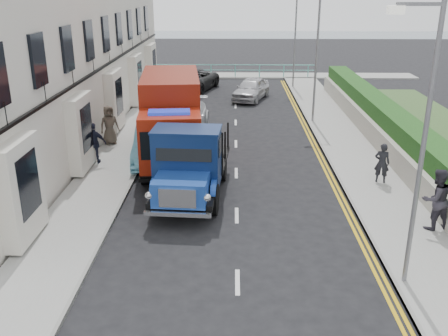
# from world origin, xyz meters

# --- Properties ---
(ground) EXTENTS (120.00, 120.00, 0.00)m
(ground) POSITION_xyz_m (0.00, 0.00, 0.00)
(ground) COLOR black
(ground) RESTS_ON ground
(pavement_west) EXTENTS (2.40, 38.00, 0.12)m
(pavement_west) POSITION_xyz_m (-5.20, 9.00, 0.06)
(pavement_west) COLOR gray
(pavement_west) RESTS_ON ground
(pavement_east) EXTENTS (2.60, 38.00, 0.12)m
(pavement_east) POSITION_xyz_m (5.30, 9.00, 0.06)
(pavement_east) COLOR gray
(pavement_east) RESTS_ON ground
(promenade) EXTENTS (30.00, 2.50, 0.12)m
(promenade) POSITION_xyz_m (0.00, 29.00, 0.06)
(promenade) COLOR gray
(promenade) RESTS_ON ground
(sea_plane) EXTENTS (120.00, 120.00, 0.00)m
(sea_plane) POSITION_xyz_m (0.00, 60.00, 0.00)
(sea_plane) COLOR slate
(sea_plane) RESTS_ON ground
(garden_east) EXTENTS (1.45, 28.00, 1.75)m
(garden_east) POSITION_xyz_m (7.21, 9.00, 0.90)
(garden_east) COLOR #B2AD9E
(garden_east) RESTS_ON ground
(seafront_railing) EXTENTS (13.00, 0.08, 1.11)m
(seafront_railing) POSITION_xyz_m (0.00, 28.20, 0.58)
(seafront_railing) COLOR #59B2A5
(seafront_railing) RESTS_ON ground
(lamp_near) EXTENTS (1.23, 0.18, 7.00)m
(lamp_near) POSITION_xyz_m (4.18, -2.00, 4.00)
(lamp_near) COLOR slate
(lamp_near) RESTS_ON ground
(lamp_mid) EXTENTS (1.23, 0.18, 7.00)m
(lamp_mid) POSITION_xyz_m (4.18, 14.00, 4.00)
(lamp_mid) COLOR slate
(lamp_mid) RESTS_ON ground
(lamp_far) EXTENTS (1.23, 0.18, 7.00)m
(lamp_far) POSITION_xyz_m (4.18, 24.00, 4.00)
(lamp_far) COLOR slate
(lamp_far) RESTS_ON ground
(bedford_lorry) EXTENTS (2.64, 5.87, 2.71)m
(bedford_lorry) POSITION_xyz_m (-1.69, 3.11, 1.25)
(bedford_lorry) COLOR black
(bedford_lorry) RESTS_ON ground
(red_lorry) EXTENTS (3.08, 7.18, 3.66)m
(red_lorry) POSITION_xyz_m (-2.81, 7.63, 1.95)
(red_lorry) COLOR black
(red_lorry) RESTS_ON ground
(parked_car_front) EXTENTS (2.08, 4.07, 1.33)m
(parked_car_front) POSITION_xyz_m (-3.09, 7.00, 0.66)
(parked_car_front) COLOR black
(parked_car_front) RESTS_ON ground
(parked_car_mid) EXTENTS (1.95, 4.83, 1.56)m
(parked_car_mid) POSITION_xyz_m (-3.54, 7.62, 0.78)
(parked_car_mid) COLOR #5AA6C1
(parked_car_mid) RESTS_ON ground
(parked_car_rear) EXTENTS (2.35, 5.23, 1.49)m
(parked_car_rear) POSITION_xyz_m (-2.60, 12.00, 0.74)
(parked_car_rear) COLOR silver
(parked_car_rear) RESTS_ON ground
(seafront_car_left) EXTENTS (4.10, 6.28, 1.61)m
(seafront_car_left) POSITION_xyz_m (-3.06, 23.07, 0.80)
(seafront_car_left) COLOR black
(seafront_car_left) RESTS_ON ground
(seafront_car_right) EXTENTS (2.97, 4.56, 1.44)m
(seafront_car_right) POSITION_xyz_m (1.05, 20.00, 0.72)
(seafront_car_right) COLOR #AEADB2
(seafront_car_right) RESTS_ON ground
(pedestrian_east_near) EXTENTS (0.65, 0.52, 1.55)m
(pedestrian_east_near) POSITION_xyz_m (5.55, 4.84, 0.90)
(pedestrian_east_near) COLOR black
(pedestrian_east_near) RESTS_ON pavement_east
(pedestrian_east_far) EXTENTS (1.12, 0.97, 1.96)m
(pedestrian_east_far) POSITION_xyz_m (6.10, 0.97, 1.10)
(pedestrian_east_far) COLOR #2F2C35
(pedestrian_east_far) RESTS_ON pavement_east
(pedestrian_west_near) EXTENTS (1.03, 0.45, 1.75)m
(pedestrian_west_near) POSITION_xyz_m (-6.00, 6.82, 0.99)
(pedestrian_west_near) COLOR black
(pedestrian_west_near) RESTS_ON pavement_west
(pedestrian_west_far) EXTENTS (1.08, 0.98, 1.85)m
(pedestrian_west_far) POSITION_xyz_m (-6.00, 9.55, 1.04)
(pedestrian_west_far) COLOR #473D33
(pedestrian_west_far) RESTS_ON pavement_west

